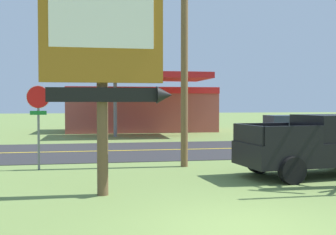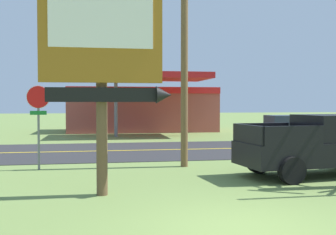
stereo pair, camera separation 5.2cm
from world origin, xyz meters
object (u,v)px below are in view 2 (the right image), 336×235
(motel_sign, at_px, (104,50))
(pickup_black_parked_on_lawn, at_px, (320,146))
(gas_station, at_px, (142,108))
(stop_sign, at_px, (38,112))
(car_tan_near_lane, at_px, (288,129))
(utility_pole, at_px, (184,47))

(motel_sign, height_order, pickup_black_parked_on_lawn, motel_sign)
(gas_station, bearing_deg, stop_sign, -106.39)
(pickup_black_parked_on_lawn, bearing_deg, stop_sign, 163.09)
(stop_sign, height_order, gas_station, gas_station)
(car_tan_near_lane, bearing_deg, stop_sign, -150.59)
(gas_station, relative_size, car_tan_near_lane, 2.86)
(motel_sign, height_order, gas_station, motel_sign)
(gas_station, xyz_separation_m, pickup_black_parked_on_lawn, (3.35, -22.24, -0.98))
(motel_sign, distance_m, stop_sign, 5.29)
(car_tan_near_lane, bearing_deg, pickup_black_parked_on_lawn, -110.60)
(stop_sign, height_order, pickup_black_parked_on_lawn, stop_sign)
(stop_sign, xyz_separation_m, car_tan_near_lane, (12.84, 7.24, -1.20))
(gas_station, height_order, car_tan_near_lane, gas_station)
(pickup_black_parked_on_lawn, height_order, car_tan_near_lane, pickup_black_parked_on_lawn)
(utility_pole, xyz_separation_m, gas_station, (0.55, 19.60, -2.46))
(motel_sign, bearing_deg, utility_pole, 55.84)
(gas_station, relative_size, pickup_black_parked_on_lawn, 2.23)
(utility_pole, xyz_separation_m, car_tan_near_lane, (7.67, 7.36, -3.57))
(motel_sign, height_order, stop_sign, motel_sign)
(utility_pole, relative_size, pickup_black_parked_on_lawn, 1.53)
(motel_sign, relative_size, stop_sign, 1.91)
(utility_pole, xyz_separation_m, pickup_black_parked_on_lawn, (3.91, -2.64, -3.44))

